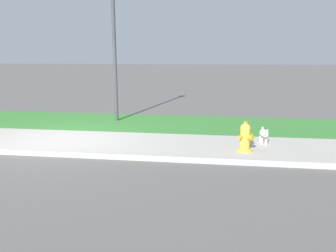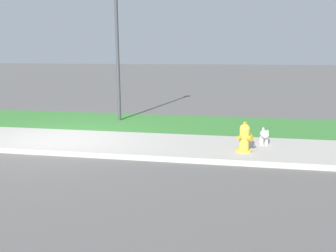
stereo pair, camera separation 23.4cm
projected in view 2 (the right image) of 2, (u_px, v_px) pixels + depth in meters
The scene contains 7 objects.
ground_plane at pixel (61, 140), 8.17m from camera, with size 120.00×120.00×0.00m, color #5B5956.
sidewalk_pavement at pixel (61, 140), 8.17m from camera, with size 18.00×2.15×0.01m, color #ADA89E.
grass_verge at pixel (98, 121), 10.52m from camera, with size 18.00×2.73×0.01m, color #387A33.
street_curb at pixel (35, 151), 7.05m from camera, with size 18.00×0.16×0.12m, color #ADA89E.
fire_hydrant_far_end at pixel (245, 138), 7.13m from camera, with size 0.36×0.36×0.67m.
small_white_dog at pixel (264, 135), 7.70m from camera, with size 0.19×0.52×0.42m.
street_lamp at pixel (117, 30), 10.01m from camera, with size 0.32×0.32×4.23m.
Camera 2 is at (3.96, -7.34, 2.11)m, focal length 35.00 mm.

